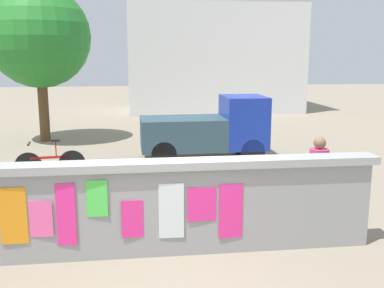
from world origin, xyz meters
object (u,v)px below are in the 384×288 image
motorcycle (205,178)px  bicycle_far (50,163)px  person_walking (318,172)px  tree_roadside (39,37)px  auto_rickshaw_truck (210,129)px  bicycle_near (12,208)px

motorcycle → bicycle_far: size_ratio=1.12×
person_walking → tree_roadside: size_ratio=0.30×
motorcycle → bicycle_far: bicycle_far is taller
auto_rickshaw_truck → motorcycle: 3.73m
tree_roadside → motorcycle: bearing=-57.6°
bicycle_far → tree_roadside: (-1.05, 5.05, 3.25)m
person_walking → motorcycle: bearing=136.3°
auto_rickshaw_truck → tree_roadside: size_ratio=0.67×
bicycle_far → tree_roadside: bearing=101.7°
auto_rickshaw_truck → person_walking: bearing=-78.9°
person_walking → tree_roadside: (-6.39, 8.97, 2.63)m
bicycle_far → person_walking: bearing=-36.3°
motorcycle → bicycle_far: bearing=148.1°
auto_rickshaw_truck → bicycle_near: (-4.38, -4.80, -0.54)m
bicycle_near → bicycle_far: (0.08, 3.38, 0.00)m
tree_roadside → bicycle_far: bearing=-78.3°
motorcycle → bicycle_near: 3.83m
person_walking → bicycle_far: bearing=143.7°
motorcycle → bicycle_near: bearing=-162.3°
auto_rickshaw_truck → bicycle_far: (-4.30, -1.42, -0.54)m
bicycle_near → bicycle_far: bearing=88.6°
bicycle_near → person_walking: (5.43, -0.54, 0.62)m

